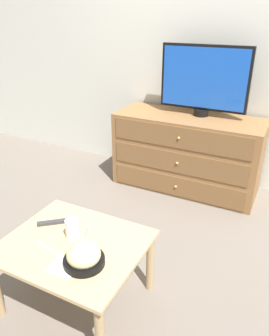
% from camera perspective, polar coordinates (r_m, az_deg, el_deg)
% --- Properties ---
extents(ground_plane, '(12.00, 12.00, 0.00)m').
position_cam_1_polar(ground_plane, '(3.32, 11.31, -1.21)').
color(ground_plane, '#70665B').
extents(wall_back, '(12.00, 0.05, 2.60)m').
position_cam_1_polar(wall_back, '(3.00, 13.74, 21.72)').
color(wall_back, silver).
rests_on(wall_back, ground_plane).
extents(dresser, '(1.26, 0.51, 0.67)m').
position_cam_1_polar(dresser, '(2.95, 9.08, 2.65)').
color(dresser, olive).
rests_on(dresser, ground_plane).
extents(tv, '(0.73, 0.12, 0.57)m').
position_cam_1_polar(tv, '(2.82, 12.03, 14.83)').
color(tv, black).
rests_on(tv, dresser).
extents(coffee_table, '(0.71, 0.60, 0.40)m').
position_cam_1_polar(coffee_table, '(1.79, -10.45, -14.29)').
color(coffee_table, tan).
rests_on(coffee_table, ground_plane).
extents(takeout_bowl, '(0.20, 0.20, 0.18)m').
position_cam_1_polar(takeout_bowl, '(1.60, -8.82, -14.97)').
color(takeout_bowl, black).
rests_on(takeout_bowl, coffee_table).
extents(drink_cup, '(0.07, 0.07, 0.11)m').
position_cam_1_polar(drink_cup, '(1.76, -10.78, -10.53)').
color(drink_cup, white).
rests_on(drink_cup, coffee_table).
extents(napkin, '(0.13, 0.13, 0.00)m').
position_cam_1_polar(napkin, '(1.62, -12.07, -16.43)').
color(napkin, silver).
rests_on(napkin, coffee_table).
extents(knife, '(0.17, 0.04, 0.01)m').
position_cam_1_polar(knife, '(1.74, -14.82, -13.40)').
color(knife, silver).
rests_on(knife, coffee_table).
extents(remote_control, '(0.14, 0.12, 0.02)m').
position_cam_1_polar(remote_control, '(1.91, -14.20, -9.17)').
color(remote_control, '#38383D').
rests_on(remote_control, coffee_table).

